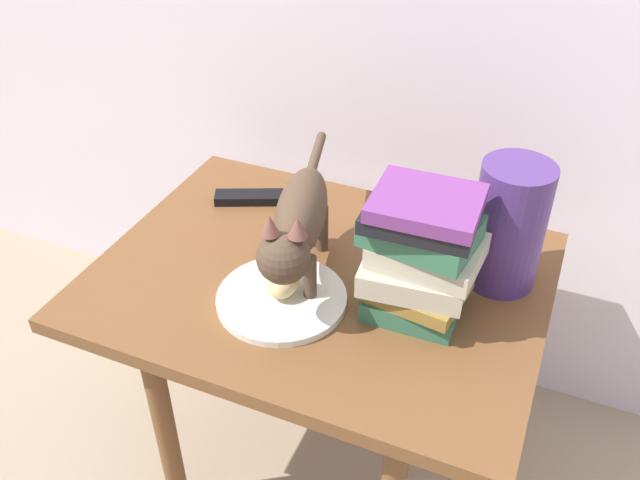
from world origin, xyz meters
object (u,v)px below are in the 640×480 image
at_px(plate, 282,299).
at_px(book_stack, 420,254).
at_px(tv_remote, 249,197).
at_px(bread_roll, 283,281).
at_px(cat, 298,223).
at_px(green_vase, 509,226).
at_px(side_table, 320,301).

height_order(plate, book_stack, book_stack).
bearing_deg(tv_remote, bread_roll, -75.44).
distance_m(bread_roll, tv_remote, 0.34).
bearing_deg(cat, tv_remote, 136.13).
bearing_deg(green_vase, tv_remote, 174.46).
distance_m(plate, tv_remote, 0.35).
distance_m(plate, green_vase, 0.43).
bearing_deg(cat, green_vase, 23.69).
bearing_deg(bread_roll, side_table, 68.85).
height_order(book_stack, green_vase, green_vase).
distance_m(side_table, plate, 0.13).
xyz_separation_m(side_table, book_stack, (0.19, -0.03, 0.19)).
distance_m(plate, cat, 0.14).
bearing_deg(green_vase, cat, -156.31).
distance_m(book_stack, tv_remote, 0.49).
bearing_deg(tv_remote, cat, -67.75).
relative_size(bread_roll, green_vase, 0.33).
distance_m(side_table, bread_roll, 0.15).
bearing_deg(bread_roll, green_vase, 30.65).
bearing_deg(book_stack, tv_remote, 155.60).
distance_m(book_stack, green_vase, 0.19).
relative_size(book_stack, green_vase, 0.99).
bearing_deg(green_vase, side_table, -159.53).
distance_m(bread_roll, green_vase, 0.42).
bearing_deg(green_vase, plate, -147.91).
xyz_separation_m(side_table, bread_roll, (-0.03, -0.09, 0.11)).
height_order(side_table, plate, plate).
distance_m(side_table, cat, 0.21).
height_order(cat, book_stack, book_stack).
height_order(side_table, cat, cat).
height_order(cat, tv_remote, cat).
bearing_deg(plate, side_table, 72.06).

